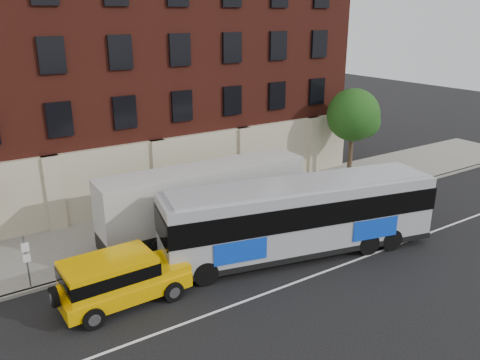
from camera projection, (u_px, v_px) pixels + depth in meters
ground at (280, 296)px, 20.02m from camera, size 120.00×120.00×0.00m
sidewalk at (182, 221)px, 27.12m from camera, size 60.00×6.00×0.15m
kerb at (208, 241)px, 24.75m from camera, size 60.00×0.25×0.15m
lane_line at (273, 291)px, 20.41m from camera, size 60.00×0.12×0.01m
building at (121, 72)px, 30.95m from camera, size 30.00×12.10×15.00m
sign_pole at (27, 259)px, 20.01m from camera, size 0.30×0.20×2.50m
street_tree at (354, 117)px, 33.12m from camera, size 3.60×3.60×6.20m
city_bus at (300, 215)px, 23.02m from camera, size 13.65×5.78×3.66m
yellow_suv at (117, 277)px, 19.17m from camera, size 5.42×2.46×2.06m
shipping_container at (205, 201)px, 25.22m from camera, size 11.11×2.68×3.68m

